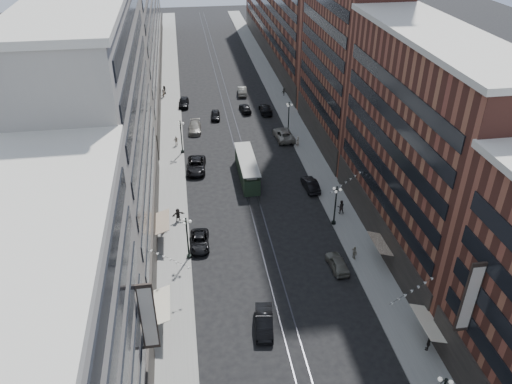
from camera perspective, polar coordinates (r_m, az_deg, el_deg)
ground at (r=86.35m, az=-2.33°, el=6.39°), size 220.00×220.00×0.00m
sidewalk_west at (r=95.09m, az=-9.72°, el=8.45°), size 4.00×180.00×0.15m
sidewalk_east at (r=97.02m, az=3.51°, el=9.32°), size 4.00×180.00×0.15m
rail_west at (r=95.39m, az=-3.47°, el=8.88°), size 0.12×180.00×0.02m
rail_east at (r=95.52m, az=-2.62°, el=8.94°), size 0.12×180.00×0.02m
building_west_mid at (r=56.22m, az=-16.85°, el=6.36°), size 8.00×36.00×28.00m
building_west_far at (r=116.48m, az=-13.53°, el=19.02°), size 8.00×90.00×26.00m
building_east_mid at (r=57.84m, az=18.37°, el=4.60°), size 8.00×30.00×24.00m
building_east_tower at (r=79.54m, az=10.71°, el=19.68°), size 8.00×26.00×42.00m
building_east_far at (r=127.74m, az=3.10°, el=20.37°), size 8.00×72.00×24.00m
lamppost_sw_far at (r=56.74m, az=-7.86°, el=-5.09°), size 1.03×1.14×5.52m
lamppost_sw_mid at (r=80.11m, az=-8.54°, el=6.40°), size 1.03×1.14×5.52m
lamppost_se_far at (r=62.53m, az=9.07°, el=-1.38°), size 1.03×1.14×5.52m
lamppost_se_mid at (r=86.48m, az=3.76°, el=8.63°), size 1.03×1.14×5.52m
streetcar at (r=73.03m, az=-1.03°, el=2.68°), size 2.47×11.15×3.09m
car_2 at (r=59.91m, az=-6.46°, el=-5.62°), size 2.49×4.97×1.35m
car_4 at (r=57.04m, az=9.30°, el=-8.01°), size 1.97×4.39×1.47m
car_5 at (r=49.74m, az=0.93°, el=-14.63°), size 2.30×4.98×1.58m
pedestrian_2 at (r=62.79m, az=-10.26°, el=-3.58°), size 0.93×0.56×1.84m
pedestrian_4 at (r=58.40m, az=11.20°, el=-6.82°), size 0.69×1.08×1.71m
car_7 at (r=75.64m, az=-6.85°, el=3.02°), size 3.26×6.17×1.65m
car_8 at (r=88.40m, az=-6.99°, el=7.31°), size 2.39×5.18×1.47m
car_9 at (r=99.62m, az=-8.27°, el=10.11°), size 2.24×4.84×1.61m
car_10 at (r=70.78m, az=6.25°, el=0.86°), size 1.91×4.77×1.54m
car_11 at (r=85.07m, az=3.17°, el=6.59°), size 3.16×6.27×1.70m
car_12 at (r=95.61m, az=1.08°, el=9.48°), size 2.24×5.31×1.53m
car_13 at (r=93.31m, az=-4.66°, el=8.76°), size 1.94×4.17×1.38m
car_14 at (r=104.70m, az=-1.59°, el=11.51°), size 2.12×5.07×1.63m
pedestrian_5 at (r=64.24m, az=-8.91°, el=-2.58°), size 1.72×0.98×1.78m
pedestrian_6 at (r=83.50m, az=-9.10°, el=5.81°), size 1.04×0.76×1.62m
pedestrian_7 at (r=65.81m, az=9.67°, el=-1.68°), size 1.00×0.65×1.91m
pedestrian_8 at (r=82.15m, az=4.78°, el=5.77°), size 0.82×0.71×1.88m
pedestrian_9 at (r=103.83m, az=3.21°, el=11.35°), size 1.03×0.53×1.53m
car_extra_0 at (r=96.08m, az=-1.24°, el=9.58°), size 2.17×4.49×1.48m
pedestrian_extra_0 at (r=104.60m, az=-10.54°, el=11.06°), size 0.77×1.58×1.64m
pedestrian_extra_1 at (r=50.31m, az=19.11°, el=-16.06°), size 0.87×0.96×1.53m
pedestrian_extra_2 at (r=106.19m, az=-10.43°, el=11.40°), size 0.92×0.90×1.71m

